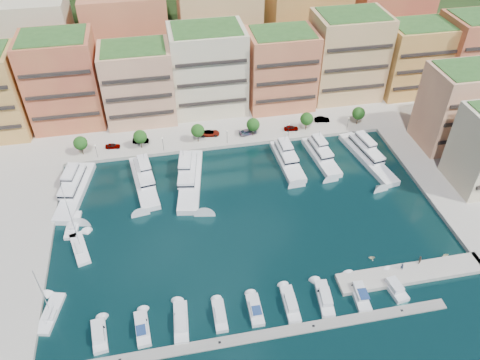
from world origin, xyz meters
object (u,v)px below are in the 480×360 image
Objects in this scene: yacht_4 at (287,159)px; cruiser_2 at (181,322)px; tree_0 at (80,143)px; person_0 at (402,266)px; car_0 at (113,146)px; car_4 at (291,128)px; car_3 at (248,132)px; lamppost_2 at (227,135)px; cruiser_8 at (393,287)px; yacht_5 at (320,154)px; sailboat_0 at (51,314)px; tree_4 at (307,119)px; cruiser_1 at (142,329)px; yacht_0 at (75,188)px; tender_3 at (446,255)px; cruiser_4 at (255,310)px; person_1 at (419,260)px; cruiser_7 at (359,293)px; sailboat_1 at (80,249)px; car_1 at (141,140)px; yacht_6 at (366,155)px; cruiser_3 at (220,316)px; lamppost_1 at (163,142)px; lamppost_3 at (289,128)px; lamppost_4 at (348,121)px; cruiser_6 at (324,298)px; car_5 at (322,119)px; sailboat_2 at (73,226)px; car_2 at (210,133)px; yacht_2 at (190,177)px; lamppost_0 at (96,149)px; tender_1 at (372,257)px; cruiser_5 at (290,304)px; tree_1 at (140,137)px.

yacht_4 reaches higher than cruiser_2.
person_0 is at bearing -38.63° from tree_0.
car_0 is 0.97× the size of car_4.
yacht_4 is at bearing -161.96° from car_3.
cruiser_8 is at bearing -66.08° from lamppost_2.
sailboat_0 reaches higher than yacht_5.
tree_4 is 76.65m from cruiser_1.
yacht_0 reaches higher than tender_3.
yacht_5 is 4.36× the size of car_4.
tree_4 is 64.68m from cruiser_4.
cruiser_8 is 9.05m from person_1.
cruiser_1 is 59.93m from car_0.
person_1 is (75.62, -2.28, 1.67)m from sailboat_0.
cruiser_7 is 60.56m from sailboat_1.
car_1 is (-48.93, 60.74, 1.20)m from cruiser_8.
tree_0 is 87.08m from cruiser_8.
tree_0 is 78.25m from yacht_6.
cruiser_2 is at bearing -179.82° from cruiser_3.
lamppost_3 is at bearing 0.00° from lamppost_1.
lamppost_4 is 61.64m from cruiser_6.
person_0 is at bearing -172.98° from car_5.
cruiser_4 is at bearing 157.73° from car_3.
sailboat_1 reaches higher than car_1.
cruiser_1 is (-25.82, -55.80, -3.26)m from lamppost_2.
car_5 is at bearing 51.58° from cruiser_2.
tree_4 is 24.13m from lamppost_2.
sailboat_1 reaches higher than car_3.
cruiser_7 is 58.78m from car_4.
yacht_4 is 57.33m from sailboat_2.
person_1 is at bearing -74.25° from lamppost_3.
sailboat_1 is at bearing 40.76° from person_0.
yacht_6 is 1.85× the size of sailboat_2.
car_2 is at bearing -3.51° from person_0.
yacht_2 is at bearing -164.46° from lamppost_4.
sailboat_0 reaches higher than cruiser_8.
car_3 is (42.69, 3.26, -2.05)m from lamppost_0.
yacht_6 is 75.56m from cruiser_1.
lamppost_0 is at bearing 103.87° from car_5.
lamppost_0 is 58.55m from cruiser_2.
tree_4 is at bearing -86.20° from car_0.
tender_3 is (3.66, -50.03, -3.38)m from lamppost_4.
tender_1 is 0.78× the size of person_1.
sailboat_1 reaches higher than cruiser_7.
car_3 is (3.72, 59.05, 1.23)m from cruiser_5.
lamppost_0 is at bearing 119.73° from cruiser_4.
yacht_0 is (-59.11, -12.36, -2.62)m from lamppost_3.
cruiser_6 is (51.13, -43.44, -0.66)m from yacht_0.
cruiser_2 is (22.54, -43.44, -0.66)m from yacht_0.
tree_1 reaches higher than cruiser_7.
lamppost_0 is at bearing 99.30° from car_4.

